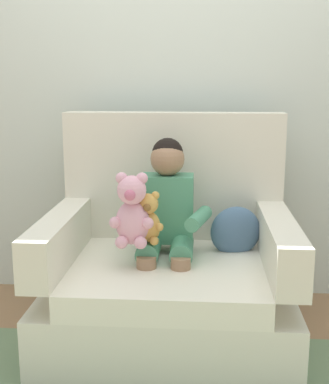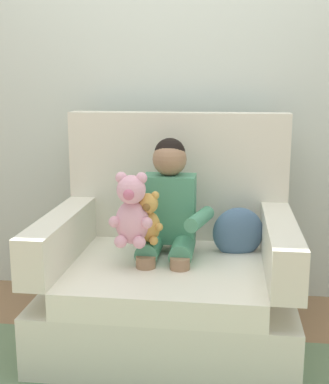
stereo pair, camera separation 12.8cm
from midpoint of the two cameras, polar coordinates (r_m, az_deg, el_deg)
name	(u,v)px [view 2 (the right image)]	position (r m, az deg, el deg)	size (l,w,h in m)	color
ground_plane	(169,339)	(2.71, 1.89, -15.88)	(8.00, 8.00, 0.00)	#936D4C
back_wall	(184,76)	(3.08, 3.33, 12.61)	(6.00, 0.10, 2.60)	silver
armchair	(170,272)	(2.63, 2.07, -8.83)	(1.18, 0.96, 1.11)	silver
seated_child	(168,214)	(2.56, 1.81, -2.44)	(0.45, 0.39, 0.82)	#4C9370
plush_pink	(132,211)	(2.38, -2.10, -2.16)	(0.20, 0.17, 0.34)	#EAA8BC
plush_honey	(148,219)	(2.42, -0.30, -2.98)	(0.15, 0.12, 0.25)	gold
throw_pillow	(238,232)	(2.67, 9.47, -4.43)	(0.26, 0.12, 0.26)	slate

